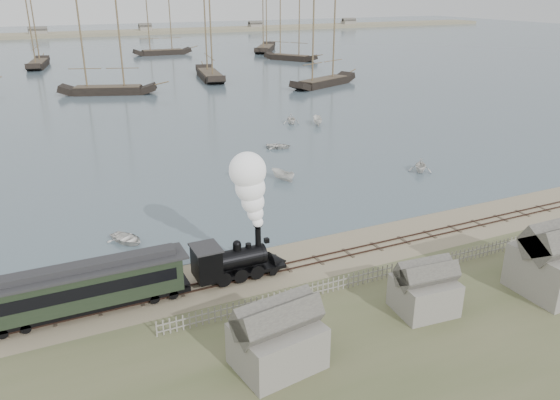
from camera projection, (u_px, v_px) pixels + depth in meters
name	position (u px, v px, depth m)	size (l,w,h in m)	color
ground	(317.00, 248.00, 48.45)	(600.00, 600.00, 0.00)	tan
harbor_water	(82.00, 54.00, 191.53)	(600.00, 336.00, 0.06)	#435360
rail_track	(328.00, 257.00, 46.76)	(120.00, 1.80, 0.16)	#3C2821
picket_fence_west	(286.00, 304.00, 39.96)	(19.00, 0.10, 1.20)	gray
picket_fence_east	(486.00, 256.00, 47.14)	(15.00, 0.10, 1.20)	gray
shed_left	(277.00, 365.00, 33.52)	(5.00, 4.00, 4.10)	gray
shed_mid	(423.00, 310.00, 39.15)	(4.00, 3.50, 3.60)	gray
shed_right	(554.00, 290.00, 41.86)	(6.00, 5.00, 5.10)	gray
far_spit	(61.00, 37.00, 258.88)	(500.00, 20.00, 1.80)	tan
locomotive	(249.00, 224.00, 42.21)	(7.89, 2.94, 9.83)	black
passenger_coach	(88.00, 286.00, 38.20)	(14.01, 2.70, 3.40)	black
beached_dinghy	(251.00, 259.00, 45.82)	(3.56, 2.54, 0.74)	silver
rowboat_0	(127.00, 239.00, 49.37)	(3.61, 2.58, 0.75)	silver
rowboat_1	(243.00, 169.00, 66.83)	(3.17, 2.74, 1.67)	silver
rowboat_2	(283.00, 175.00, 65.19)	(3.30, 1.24, 1.27)	silver
rowboat_3	(278.00, 146.00, 78.35)	(3.58, 2.55, 0.74)	silver
rowboat_4	(421.00, 165.00, 68.15)	(3.27, 2.82, 1.72)	silver
rowboat_5	(317.00, 121.00, 91.59)	(3.60, 1.35, 1.39)	silver
rowboat_7	(291.00, 119.00, 92.29)	(3.27, 2.82, 1.72)	silver
schooner_2	(103.00, 47.00, 114.78)	(20.40, 4.71, 20.00)	black
schooner_3	(208.00, 38.00, 134.99)	(22.26, 5.14, 20.00)	black
schooner_4	(325.00, 42.00, 124.79)	(20.62, 4.76, 20.00)	black
schooner_5	(291.00, 28.00, 169.96)	(17.89, 4.13, 20.00)	black
schooner_7	(33.00, 31.00, 155.34)	(20.63, 4.76, 20.00)	black
schooner_8	(160.00, 24.00, 184.36)	(19.63, 4.53, 20.00)	black
schooner_9	(265.00, 22.00, 195.45)	(24.63, 5.68, 20.00)	black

